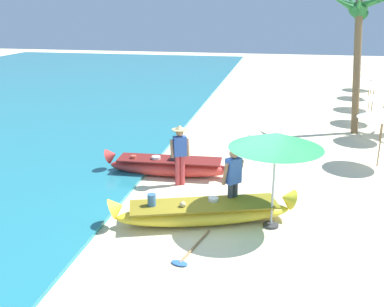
# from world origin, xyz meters

# --- Properties ---
(ground_plane) EXTENTS (80.00, 80.00, 0.00)m
(ground_plane) POSITION_xyz_m (0.00, 0.00, 0.00)
(ground_plane) COLOR beige
(boat_yellow_foreground) EXTENTS (4.39, 2.10, 0.82)m
(boat_yellow_foreground) POSITION_xyz_m (-0.47, -0.01, 0.28)
(boat_yellow_foreground) COLOR yellow
(boat_yellow_foreground) RESTS_ON ground
(boat_red_midground) EXTENTS (4.04, 0.96, 0.83)m
(boat_red_midground) POSITION_xyz_m (-2.02, 2.86, 0.30)
(boat_red_midground) COLOR red
(boat_red_midground) RESTS_ON ground
(person_vendor_hatted) EXTENTS (0.58, 0.45, 1.78)m
(person_vendor_hatted) POSITION_xyz_m (-1.55, 2.22, 1.03)
(person_vendor_hatted) COLOR #B2383D
(person_vendor_hatted) RESTS_ON ground
(person_tourist_customer) EXTENTS (0.53, 0.53, 1.72)m
(person_tourist_customer) POSITION_xyz_m (0.15, 0.52, 0.97)
(person_tourist_customer) COLOR #333842
(person_tourist_customer) RESTS_ON ground
(patio_umbrella_large) EXTENTS (2.10, 2.10, 2.28)m
(patio_umbrella_large) POSITION_xyz_m (1.11, 0.13, 2.09)
(patio_umbrella_large) COLOR #B7B7BC
(patio_umbrella_large) RESTS_ON ground
(parasol_row_0) EXTENTS (1.60, 1.60, 1.91)m
(parasol_row_0) POSITION_xyz_m (4.34, 5.01, 1.75)
(parasol_row_0) COLOR #8E6B47
(parasol_row_0) RESTS_ON ground
(parasol_row_2) EXTENTS (1.60, 1.60, 1.91)m
(parasol_row_2) POSITION_xyz_m (5.09, 10.90, 1.75)
(parasol_row_2) COLOR #8E6B47
(parasol_row_2) RESTS_ON ground
(parasol_row_3) EXTENTS (1.60, 1.60, 1.91)m
(parasol_row_3) POSITION_xyz_m (5.48, 13.74, 1.75)
(parasol_row_3) COLOR #8E6B47
(parasol_row_3) RESTS_ON ground
(parasol_row_4) EXTENTS (1.60, 1.60, 1.91)m
(parasol_row_4) POSITION_xyz_m (5.97, 16.78, 1.75)
(parasol_row_4) COLOR #8E6B47
(parasol_row_4) RESTS_ON ground
(parasol_row_5) EXTENTS (1.60, 1.60, 1.91)m
(parasol_row_5) POSITION_xyz_m (6.55, 19.54, 1.75)
(parasol_row_5) COLOR #8E6B47
(parasol_row_5) RESTS_ON ground
(palm_tree_leaning_seaward) EXTENTS (2.56, 2.48, 5.44)m
(palm_tree_leaning_seaward) POSITION_xyz_m (3.86, 9.05, 4.44)
(palm_tree_leaning_seaward) COLOR brown
(palm_tree_leaning_seaward) RESTS_ON ground
(paddle) EXTENTS (0.58, 1.59, 0.05)m
(paddle) POSITION_xyz_m (-0.51, -1.42, 0.03)
(paddle) COLOR #8E6B47
(paddle) RESTS_ON ground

